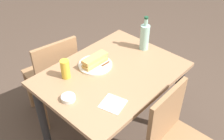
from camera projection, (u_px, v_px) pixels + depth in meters
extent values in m
plane|color=#47382D|center=(112.00, 139.00, 2.32)|extent=(8.00, 8.00, 0.00)
cube|color=#997251|center=(112.00, 74.00, 1.86)|extent=(1.01, 0.76, 0.03)
cylinder|color=#262628|center=(119.00, 70.00, 2.53)|extent=(0.06, 0.06, 0.73)
cylinder|color=#262628|center=(43.00, 121.00, 2.01)|extent=(0.06, 0.06, 0.73)
cylinder|color=#262628|center=(175.00, 101.00, 2.18)|extent=(0.06, 0.06, 0.73)
cube|color=#936B47|center=(166.00, 115.00, 1.66)|extent=(0.38, 0.04, 0.40)
cube|color=#936B47|center=(51.00, 74.00, 2.34)|extent=(0.47, 0.47, 0.02)
cube|color=#936B47|center=(57.00, 65.00, 2.09)|extent=(0.38, 0.10, 0.40)
cylinder|color=#936B47|center=(62.00, 76.00, 2.68)|extent=(0.04, 0.04, 0.44)
cylinder|color=#936B47|center=(29.00, 90.00, 2.51)|extent=(0.04, 0.04, 0.44)
cylinder|color=#936B47|center=(80.00, 95.00, 2.45)|extent=(0.04, 0.04, 0.44)
cylinder|color=#936B47|center=(45.00, 112.00, 2.28)|extent=(0.04, 0.04, 0.44)
cylinder|color=silver|center=(95.00, 65.00, 1.91)|extent=(0.25, 0.25, 0.01)
cube|color=tan|center=(95.00, 63.00, 1.90)|extent=(0.21, 0.07, 0.02)
cube|color=#DBC66B|center=(95.00, 60.00, 1.89)|extent=(0.19, 0.07, 0.02)
cube|color=tan|center=(95.00, 58.00, 1.87)|extent=(0.21, 0.07, 0.02)
cube|color=silver|center=(96.00, 69.00, 1.85)|extent=(0.10, 0.02, 0.00)
cube|color=#59331E|center=(105.00, 64.00, 1.90)|extent=(0.08, 0.01, 0.01)
cylinder|color=#99C6B7|center=(145.00, 37.00, 2.04)|extent=(0.07, 0.07, 0.21)
cylinder|color=#99C6B7|center=(146.00, 22.00, 1.96)|extent=(0.03, 0.03, 0.06)
cylinder|color=#19472D|center=(146.00, 18.00, 1.94)|extent=(0.03, 0.03, 0.02)
cylinder|color=gold|center=(65.00, 69.00, 1.77)|extent=(0.06, 0.06, 0.14)
cylinder|color=silver|center=(68.00, 98.00, 1.62)|extent=(0.09, 0.09, 0.03)
cube|color=white|center=(113.00, 104.00, 1.60)|extent=(0.17, 0.17, 0.00)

